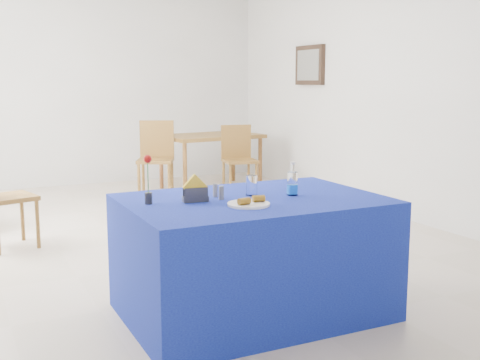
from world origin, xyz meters
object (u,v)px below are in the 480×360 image
at_px(plate, 249,204).
at_px(chair_bg_right, 238,154).
at_px(chair_bg_left, 156,153).
at_px(oak_table, 211,140).
at_px(blue_table, 253,256).
at_px(water_bottle, 292,184).

distance_m(plate, chair_bg_right, 4.45).
xyz_separation_m(plate, chair_bg_left, (0.83, 4.29, -0.20)).
bearing_deg(chair_bg_right, oak_table, 115.14).
relative_size(blue_table, water_bottle, 7.44).
relative_size(chair_bg_left, chair_bg_right, 1.08).
xyz_separation_m(plate, water_bottle, (0.40, 0.17, 0.06)).
xyz_separation_m(oak_table, chair_bg_right, (0.15, -0.56, -0.15)).
height_order(plate, chair_bg_right, chair_bg_right).
distance_m(plate, oak_table, 4.91).
xyz_separation_m(blue_table, water_bottle, (0.27, -0.02, 0.45)).
relative_size(blue_table, chair_bg_left, 1.62).
distance_m(plate, blue_table, 0.45).
relative_size(plate, blue_table, 0.16).
height_order(oak_table, chair_bg_right, chair_bg_right).
bearing_deg(water_bottle, chair_bg_right, 69.13).
relative_size(oak_table, chair_bg_left, 1.45).
xyz_separation_m(blue_table, chair_bg_left, (0.70, 4.09, 0.19)).
bearing_deg(blue_table, chair_bg_right, 65.54).
distance_m(oak_table, chair_bg_left, 0.95).
bearing_deg(blue_table, water_bottle, -5.18).
xyz_separation_m(blue_table, chair_bg_right, (1.74, 3.84, 0.15)).
bearing_deg(blue_table, oak_table, 70.11).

